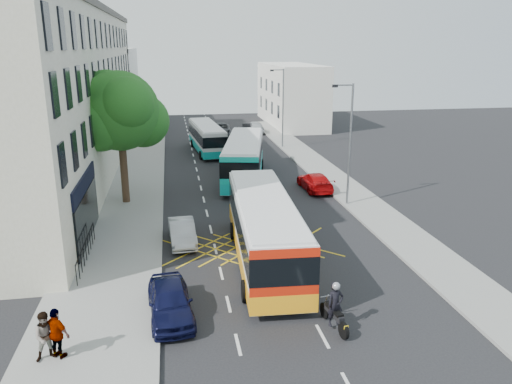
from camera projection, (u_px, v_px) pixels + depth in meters
name	position (u px, v px, depth m)	size (l,w,h in m)	color
ground	(302.00, 298.00, 21.53)	(120.00, 120.00, 0.00)	black
pavement_left	(127.00, 202.00, 34.31)	(5.00, 70.00, 0.15)	gray
pavement_right	(348.00, 191.00, 36.90)	(3.00, 70.00, 0.15)	gray
terrace_main	(60.00, 93.00, 40.49)	(8.30, 45.00, 13.50)	beige
terrace_far	(106.00, 86.00, 69.82)	(8.00, 20.00, 10.00)	silver
building_right	(291.00, 95.00, 67.54)	(6.00, 18.00, 8.00)	silver
street_tree	(119.00, 112.00, 32.51)	(6.30, 5.70, 8.80)	#382619
lamp_near	(349.00, 138.00, 32.56)	(1.45, 0.15, 8.00)	slate
lamp_far	(282.00, 104.00, 51.47)	(1.45, 0.15, 8.00)	slate
railings	(86.00, 250.00, 24.77)	(0.08, 5.60, 1.14)	black
bus_near	(264.00, 229.00, 24.64)	(3.40, 11.93, 3.32)	silver
bus_mid	(244.00, 158.00, 39.95)	(5.06, 12.09, 3.31)	silver
bus_far	(207.00, 137.00, 50.41)	(3.19, 10.23, 2.83)	silver
motorbike	(335.00, 307.00, 18.98)	(0.76, 2.19, 1.95)	black
parked_car_blue	(170.00, 301.00, 19.82)	(1.68, 4.19, 1.43)	black
parked_car_silver	(182.00, 232.00, 27.33)	(1.35, 3.86, 1.27)	#A2A5AA
red_hatchback	(315.00, 182.00, 37.34)	(1.83, 4.50, 1.31)	#B7070A
distant_car_grey	(221.00, 130.00, 59.78)	(2.39, 5.17, 1.44)	#383B3F
distant_car_silver	(255.00, 127.00, 61.58)	(1.75, 4.35, 1.48)	#B5B9BD
distant_car_dark	(247.00, 128.00, 62.00)	(1.24, 3.56, 1.17)	black
pedestrian_near	(47.00, 336.00, 16.86)	(0.86, 0.67, 1.78)	gray
pedestrian_far	(57.00, 333.00, 16.94)	(1.09, 0.45, 1.86)	gray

